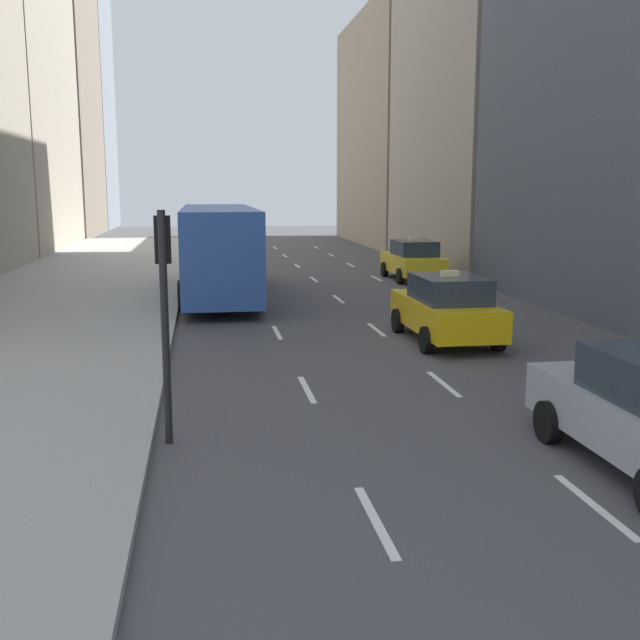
% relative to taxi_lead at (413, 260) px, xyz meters
% --- Properties ---
extents(sidewalk_left, '(8.00, 66.00, 0.15)m').
position_rel_taxi_lead_xyz_m(sidewalk_left, '(-13.80, -4.14, -0.81)').
color(sidewalk_left, '#9E9E99').
rests_on(sidewalk_left, ground).
extents(lane_markings, '(5.72, 56.00, 0.01)m').
position_rel_taxi_lead_xyz_m(lane_markings, '(-4.20, -8.14, -0.87)').
color(lane_markings, white).
rests_on(lane_markings, ground).
extents(taxi_lead, '(2.02, 4.40, 1.87)m').
position_rel_taxi_lead_xyz_m(taxi_lead, '(0.00, 0.00, 0.00)').
color(taxi_lead, yellow).
rests_on(taxi_lead, ground).
extents(taxi_second, '(2.02, 4.40, 1.87)m').
position_rel_taxi_lead_xyz_m(taxi_second, '(-2.80, -13.02, 0.00)').
color(taxi_second, yellow).
rests_on(taxi_second, ground).
extents(city_bus, '(2.80, 11.61, 3.25)m').
position_rel_taxi_lead_xyz_m(city_bus, '(-8.41, -3.73, 0.91)').
color(city_bus, '#2D519E').
rests_on(city_bus, ground).
extents(traffic_light_pole, '(0.24, 0.42, 3.60)m').
position_rel_taxi_lead_xyz_m(traffic_light_pole, '(-9.55, -19.84, 1.53)').
color(traffic_light_pole, black).
rests_on(traffic_light_pole, ground).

